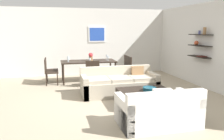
% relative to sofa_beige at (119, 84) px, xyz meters
% --- Properties ---
extents(ground_plane, '(18.00, 18.00, 0.00)m').
position_rel_sofa_beige_xyz_m(ground_plane, '(-0.14, -0.34, -0.29)').
color(ground_plane, tan).
extents(back_wall_unit, '(8.40, 0.09, 2.70)m').
position_rel_sofa_beige_xyz_m(back_wall_unit, '(0.15, 3.19, 1.06)').
color(back_wall_unit, silver).
rests_on(back_wall_unit, ground).
extents(right_wall_shelf_unit, '(0.34, 8.20, 2.70)m').
position_rel_sofa_beige_xyz_m(right_wall_shelf_unit, '(2.88, 0.26, 1.06)').
color(right_wall_shelf_unit, silver).
rests_on(right_wall_shelf_unit, ground).
extents(sofa_beige, '(2.17, 0.90, 0.78)m').
position_rel_sofa_beige_xyz_m(sofa_beige, '(0.00, 0.00, 0.00)').
color(sofa_beige, '#B2A893').
rests_on(sofa_beige, ground).
extents(loveseat_white, '(1.54, 0.90, 0.78)m').
position_rel_sofa_beige_xyz_m(loveseat_white, '(0.15, -2.29, 0.00)').
color(loveseat_white, white).
rests_on(loveseat_white, ground).
extents(coffee_table, '(1.28, 0.91, 0.38)m').
position_rel_sofa_beige_xyz_m(coffee_table, '(0.35, -1.10, -0.10)').
color(coffee_table, black).
rests_on(coffee_table, ground).
extents(decorative_bowl, '(0.33, 0.33, 0.09)m').
position_rel_sofa_beige_xyz_m(decorative_bowl, '(0.45, -1.15, 0.14)').
color(decorative_bowl, navy).
rests_on(decorative_bowl, coffee_table).
extents(candle_jar, '(0.07, 0.07, 0.06)m').
position_rel_sofa_beige_xyz_m(candle_jar, '(0.56, -1.08, 0.12)').
color(candle_jar, silver).
rests_on(candle_jar, coffee_table).
extents(dining_table, '(1.93, 0.86, 0.75)m').
position_rel_sofa_beige_xyz_m(dining_table, '(-0.63, 1.86, 0.39)').
color(dining_table, black).
rests_on(dining_table, ground).
extents(dining_chair_right_far, '(0.44, 0.44, 0.88)m').
position_rel_sofa_beige_xyz_m(dining_chair_right_far, '(0.75, 2.06, 0.21)').
color(dining_chair_right_far, black).
rests_on(dining_chair_right_far, ground).
extents(dining_chair_foot, '(0.44, 0.44, 0.88)m').
position_rel_sofa_beige_xyz_m(dining_chair_foot, '(-0.63, 1.03, 0.21)').
color(dining_chair_foot, black).
rests_on(dining_chair_foot, ground).
extents(dining_chair_left_near, '(0.44, 0.44, 0.88)m').
position_rel_sofa_beige_xyz_m(dining_chair_left_near, '(-2.00, 1.67, 0.21)').
color(dining_chair_left_near, black).
rests_on(dining_chair_left_near, ground).
extents(dining_chair_right_near, '(0.44, 0.44, 0.88)m').
position_rel_sofa_beige_xyz_m(dining_chair_right_near, '(0.75, 1.67, 0.21)').
color(dining_chair_right_near, black).
rests_on(dining_chair_right_near, ground).
extents(dining_chair_left_far, '(0.44, 0.44, 0.88)m').
position_rel_sofa_beige_xyz_m(dining_chair_left_far, '(-2.00, 2.06, 0.21)').
color(dining_chair_left_far, black).
rests_on(dining_chair_left_far, ground).
extents(wine_glass_right_far, '(0.07, 0.07, 0.19)m').
position_rel_sofa_beige_xyz_m(wine_glass_right_far, '(0.08, 1.97, 0.59)').
color(wine_glass_right_far, silver).
rests_on(wine_glass_right_far, dining_table).
extents(wine_glass_right_near, '(0.06, 0.06, 0.16)m').
position_rel_sofa_beige_xyz_m(wine_glass_right_near, '(0.08, 1.76, 0.57)').
color(wine_glass_right_near, silver).
rests_on(wine_glass_right_near, dining_table).
extents(wine_glass_left_far, '(0.06, 0.06, 0.18)m').
position_rel_sofa_beige_xyz_m(wine_glass_left_far, '(-1.34, 1.97, 0.58)').
color(wine_glass_left_far, silver).
rests_on(wine_glass_left_far, dining_table).
extents(wine_glass_foot, '(0.07, 0.07, 0.15)m').
position_rel_sofa_beige_xyz_m(wine_glass_foot, '(-0.63, 1.49, 0.56)').
color(wine_glass_foot, silver).
rests_on(wine_glass_foot, dining_table).
extents(wine_glass_left_near, '(0.08, 0.08, 0.16)m').
position_rel_sofa_beige_xyz_m(wine_glass_left_near, '(-1.34, 1.76, 0.57)').
color(wine_glass_left_near, silver).
rests_on(wine_glass_left_near, dining_table).
extents(centerpiece_vase, '(0.16, 0.16, 0.29)m').
position_rel_sofa_beige_xyz_m(centerpiece_vase, '(-0.54, 1.84, 0.62)').
color(centerpiece_vase, olive).
rests_on(centerpiece_vase, dining_table).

